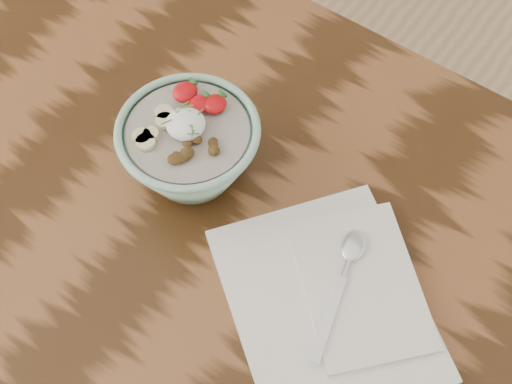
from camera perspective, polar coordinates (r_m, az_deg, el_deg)
table at (r=98.08cm, az=-6.43°, el=-6.09°), size 160.00×90.00×75.00cm
breakfast_bowl at (r=89.29cm, az=-5.31°, el=3.58°), size 17.75×17.75×11.82cm
napkin at (r=85.28cm, az=6.21°, el=-8.54°), size 34.61×33.46×1.66cm
spoon at (r=85.93cm, az=7.35°, el=-5.66°), size 6.64×17.50×0.92cm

